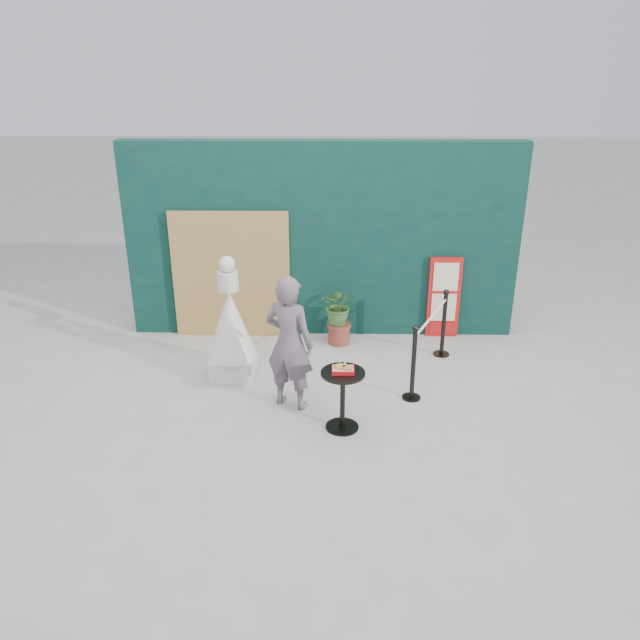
{
  "coord_description": "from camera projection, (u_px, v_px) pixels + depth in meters",
  "views": [
    {
      "loc": [
        0.13,
        -6.14,
        4.11
      ],
      "look_at": [
        0.0,
        1.2,
        1.0
      ],
      "focal_mm": 35.0,
      "sensor_mm": 36.0,
      "label": 1
    }
  ],
  "objects": [
    {
      "name": "back_wall",
      "position": [
        322.0,
        241.0,
        9.57
      ],
      "size": [
        6.0,
        0.3,
        3.0
      ],
      "primitive_type": "cube",
      "color": "#092A28",
      "rests_on": "ground"
    },
    {
      "name": "cafe_table",
      "position": [
        343.0,
        391.0,
        7.29
      ],
      "size": [
        0.52,
        0.52,
        0.75
      ],
      "color": "black",
      "rests_on": "ground"
    },
    {
      "name": "stanchion_barrier",
      "position": [
        430.0,
        343.0,
        8.53
      ],
      "size": [
        0.84,
        1.54,
        1.03
      ],
      "color": "black",
      "rests_on": "ground"
    },
    {
      "name": "woman",
      "position": [
        289.0,
        343.0,
        7.65
      ],
      "size": [
        0.75,
        0.63,
        1.73
      ],
      "primitive_type": "imported",
      "rotation": [
        0.0,
        0.0,
        2.73
      ],
      "color": "slate",
      "rests_on": "ground"
    },
    {
      "name": "ground",
      "position": [
        318.0,
        439.0,
        7.26
      ],
      "size": [
        60.0,
        60.0,
        0.0
      ],
      "primitive_type": "plane",
      "color": "#ADAAA5",
      "rests_on": "ground"
    },
    {
      "name": "menu_board",
      "position": [
        444.0,
        298.0,
        9.69
      ],
      "size": [
        0.5,
        0.07,
        1.3
      ],
      "color": "red",
      "rests_on": "ground"
    },
    {
      "name": "planter",
      "position": [
        339.0,
        311.0,
        9.49
      ],
      "size": [
        0.55,
        0.48,
        0.93
      ],
      "color": "brown",
      "rests_on": "ground"
    },
    {
      "name": "food_basket",
      "position": [
        343.0,
        369.0,
        7.18
      ],
      "size": [
        0.26,
        0.19,
        0.11
      ],
      "color": "#B41315",
      "rests_on": "cafe_table"
    },
    {
      "name": "bamboo_fence",
      "position": [
        231.0,
        275.0,
        9.6
      ],
      "size": [
        1.8,
        0.08,
        2.0
      ],
      "primitive_type": "cube",
      "color": "tan",
      "rests_on": "ground"
    },
    {
      "name": "statue",
      "position": [
        231.0,
        329.0,
        8.42
      ],
      "size": [
        0.68,
        0.68,
        1.74
      ],
      "color": "silver",
      "rests_on": "ground"
    }
  ]
}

